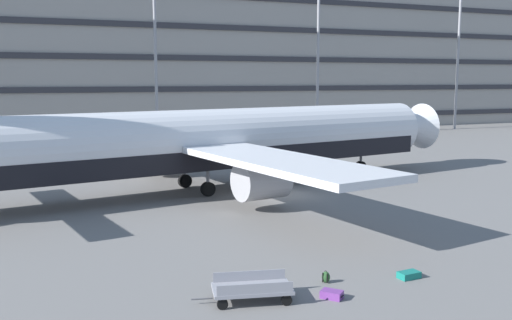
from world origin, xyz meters
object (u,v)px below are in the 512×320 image
(suitcase_purple, at_px, (409,275))
(suitcase_small, at_px, (332,294))
(backpack_scuffed, at_px, (326,277))
(airliner, at_px, (209,143))
(baggage_cart, at_px, (252,289))

(suitcase_purple, distance_m, suitcase_small, 3.65)
(suitcase_purple, height_order, backpack_scuffed, backpack_scuffed)
(airliner, height_order, suitcase_small, airliner)
(airliner, xyz_separation_m, suitcase_small, (-1.87, -19.41, -3.02))
(suitcase_purple, relative_size, backpack_scuffed, 1.84)
(backpack_scuffed, bearing_deg, airliner, 85.79)
(suitcase_purple, xyz_separation_m, baggage_cart, (-6.16, 0.17, 0.30))
(baggage_cart, bearing_deg, airliner, 76.60)
(backpack_scuffed, height_order, baggage_cart, baggage_cart)
(airliner, height_order, baggage_cart, airliner)
(suitcase_purple, distance_m, baggage_cart, 6.17)
(airliner, relative_size, baggage_cart, 11.99)
(baggage_cart, bearing_deg, backpack_scuffed, 10.76)
(backpack_scuffed, bearing_deg, suitcase_purple, -13.91)
(suitcase_small, xyz_separation_m, baggage_cart, (-2.56, 0.78, 0.30))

